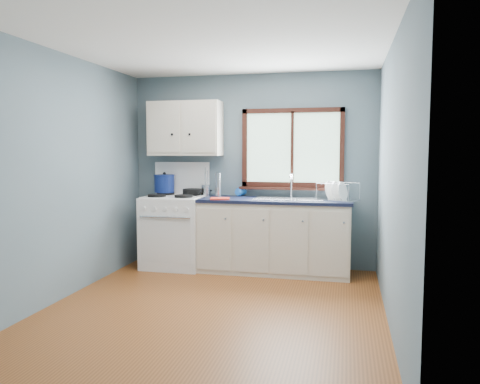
% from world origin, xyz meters
% --- Properties ---
extents(floor, '(3.20, 3.60, 0.02)m').
position_xyz_m(floor, '(0.00, 0.00, -0.01)').
color(floor, brown).
rests_on(floor, ground).
extents(ceiling, '(3.20, 3.60, 0.02)m').
position_xyz_m(ceiling, '(0.00, 0.00, 2.51)').
color(ceiling, white).
rests_on(ceiling, wall_back).
extents(wall_back, '(3.20, 0.02, 2.50)m').
position_xyz_m(wall_back, '(0.00, 1.81, 1.25)').
color(wall_back, slate).
rests_on(wall_back, ground).
extents(wall_front, '(3.20, 0.02, 2.50)m').
position_xyz_m(wall_front, '(0.00, -1.81, 1.25)').
color(wall_front, slate).
rests_on(wall_front, ground).
extents(wall_left, '(0.02, 3.60, 2.50)m').
position_xyz_m(wall_left, '(-1.61, 0.00, 1.25)').
color(wall_left, slate).
rests_on(wall_left, ground).
extents(wall_right, '(0.02, 3.60, 2.50)m').
position_xyz_m(wall_right, '(1.61, 0.00, 1.25)').
color(wall_right, slate).
rests_on(wall_right, ground).
extents(gas_range, '(0.76, 0.69, 1.36)m').
position_xyz_m(gas_range, '(-0.95, 1.47, 0.49)').
color(gas_range, white).
rests_on(gas_range, floor).
extents(base_cabinets, '(1.85, 0.60, 0.88)m').
position_xyz_m(base_cabinets, '(0.36, 1.49, 0.41)').
color(base_cabinets, beige).
rests_on(base_cabinets, floor).
extents(countertop, '(1.89, 0.64, 0.04)m').
position_xyz_m(countertop, '(0.36, 1.49, 0.90)').
color(countertop, black).
rests_on(countertop, base_cabinets).
extents(sink, '(0.84, 0.46, 0.44)m').
position_xyz_m(sink, '(0.54, 1.49, 0.86)').
color(sink, silver).
rests_on(sink, countertop).
extents(window, '(1.36, 0.10, 1.03)m').
position_xyz_m(window, '(0.54, 1.77, 1.48)').
color(window, '#9EC6A8').
rests_on(window, wall_back).
extents(upper_cabinets, '(0.95, 0.35, 0.70)m').
position_xyz_m(upper_cabinets, '(-0.85, 1.63, 1.80)').
color(upper_cabinets, beige).
rests_on(upper_cabinets, wall_back).
extents(skillet, '(0.41, 0.33, 0.05)m').
position_xyz_m(skillet, '(-0.75, 1.62, 0.99)').
color(skillet, black).
rests_on(skillet, gas_range).
extents(stockpot, '(0.34, 0.34, 0.27)m').
position_xyz_m(stockpot, '(-1.15, 1.62, 1.08)').
color(stockpot, '#0D1B53').
rests_on(stockpot, gas_range).
extents(utensil_crock, '(0.15, 0.15, 0.37)m').
position_xyz_m(utensil_crock, '(-0.59, 1.68, 1.00)').
color(utensil_crock, silver).
rests_on(utensil_crock, countertop).
extents(thermos, '(0.09, 0.09, 0.31)m').
position_xyz_m(thermos, '(-0.39, 1.58, 1.07)').
color(thermos, silver).
rests_on(thermos, countertop).
extents(soap_bottle, '(0.14, 0.14, 0.28)m').
position_xyz_m(soap_bottle, '(-0.16, 1.69, 1.06)').
color(soap_bottle, blue).
rests_on(soap_bottle, countertop).
extents(dish_towel, '(0.27, 0.22, 0.02)m').
position_xyz_m(dish_towel, '(-0.29, 1.29, 0.93)').
color(dish_towel, red).
rests_on(dish_towel, countertop).
extents(dish_rack, '(0.54, 0.48, 0.23)m').
position_xyz_m(dish_rack, '(1.11, 1.48, 0.98)').
color(dish_rack, silver).
rests_on(dish_rack, countertop).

